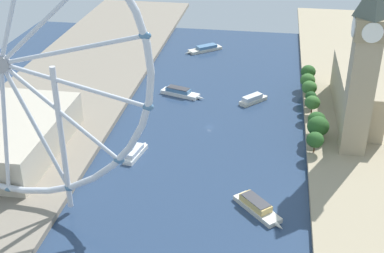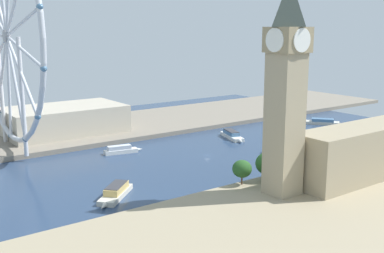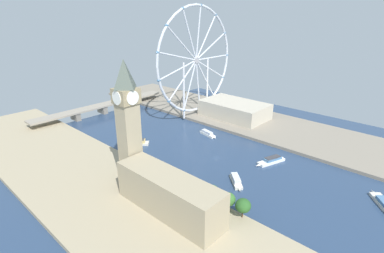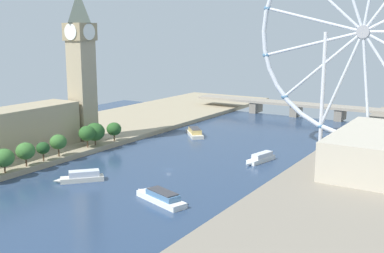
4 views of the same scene
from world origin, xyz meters
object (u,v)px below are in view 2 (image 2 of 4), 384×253
at_px(ferris_wheel, 7,37).
at_px(tour_boat_0, 232,135).
at_px(riverside_hall, 65,120).
at_px(parliament_block, 361,152).
at_px(tour_boat_2, 321,122).
at_px(tour_boat_3, 116,192).
at_px(tour_boat_4, 281,150).
at_px(clock_tower, 286,86).
at_px(tour_boat_1, 121,150).

height_order(ferris_wheel, tour_boat_0, ferris_wheel).
bearing_deg(riverside_hall, parliament_block, -156.85).
height_order(parliament_block, ferris_wheel, ferris_wheel).
distance_m(riverside_hall, tour_boat_2, 193.68).
bearing_deg(riverside_hall, tour_boat_0, -128.42).
xyz_separation_m(ferris_wheel, tour_boat_2, (-51.70, -218.81, -67.17)).
xyz_separation_m(riverside_hall, tour_boat_0, (-71.56, -90.21, -10.03)).
height_order(parliament_block, riverside_hall, parliament_block).
relative_size(tour_boat_3, tour_boat_4, 1.27).
relative_size(clock_tower, riverside_hall, 1.17).
bearing_deg(tour_boat_3, ferris_wheel, -125.04).
bearing_deg(ferris_wheel, tour_boat_0, -109.83).
relative_size(tour_boat_1, tour_boat_3, 0.93).
bearing_deg(tour_boat_0, riverside_hall, -110.33).
height_order(parliament_block, tour_boat_1, parliament_block).
relative_size(tour_boat_0, tour_boat_2, 1.07).
distance_m(ferris_wheel, riverside_hall, 74.13).
distance_m(clock_tower, parliament_block, 59.04).
xyz_separation_m(riverside_hall, tour_boat_3, (-127.88, 27.41, -9.93)).
xyz_separation_m(clock_tower, tour_boat_1, (112.22, 19.54, -48.44)).
distance_m(ferris_wheel, tour_boat_1, 92.41).
xyz_separation_m(parliament_block, tour_boat_4, (60.80, -9.84, -13.52)).
bearing_deg(tour_boat_1, parliament_block, -49.50).
bearing_deg(parliament_block, tour_boat_0, -6.81).
bearing_deg(tour_boat_1, clock_tower, -69.01).
xyz_separation_m(ferris_wheel, tour_boat_3, (-103.62, -13.54, -66.76)).
relative_size(clock_tower, ferris_wheel, 0.71).
distance_m(parliament_block, tour_boat_0, 110.62).
xyz_separation_m(ferris_wheel, tour_boat_0, (-47.30, -131.16, -66.86)).
distance_m(tour_boat_0, tour_boat_2, 87.76).
bearing_deg(ferris_wheel, tour_boat_1, -126.32).
relative_size(riverside_hall, tour_boat_4, 3.87).
height_order(parliament_block, tour_boat_4, parliament_block).
height_order(riverside_hall, tour_boat_1, riverside_hall).
relative_size(ferris_wheel, tour_boat_1, 5.39).
relative_size(riverside_hall, tour_boat_2, 2.73).
height_order(ferris_wheel, tour_boat_3, ferris_wheel).
height_order(tour_boat_1, tour_boat_3, tour_boat_3).
distance_m(riverside_hall, tour_boat_1, 63.67).
bearing_deg(parliament_block, tour_boat_3, 63.26).
relative_size(ferris_wheel, tour_boat_3, 5.04).
bearing_deg(tour_boat_4, tour_boat_0, 128.25).
bearing_deg(riverside_hall, tour_boat_2, -113.13).
xyz_separation_m(riverside_hall, tour_boat_1, (-62.00, -10.41, -10.09)).
bearing_deg(tour_boat_1, ferris_wheel, 154.79).
xyz_separation_m(parliament_block, tour_boat_3, (52.70, 104.60, -13.46)).
xyz_separation_m(clock_tower, tour_boat_0, (102.66, -60.27, -48.39)).
distance_m(riverside_hall, tour_boat_0, 115.58).
distance_m(clock_tower, riverside_hall, 180.89).
bearing_deg(tour_boat_0, ferris_wheel, -91.74).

